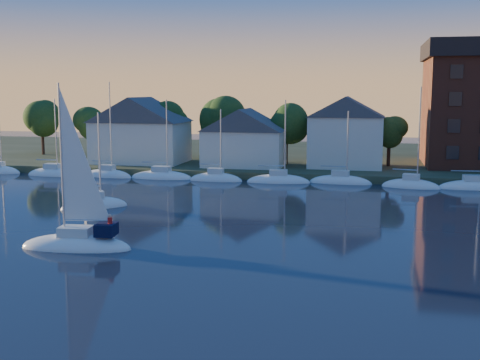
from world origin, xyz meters
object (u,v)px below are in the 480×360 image
(clubhouse_centre, at_px, (245,137))
(drifting_sailboat_left, at_px, (95,207))
(clubhouse_west, at_px, (141,129))
(hero_sailboat, at_px, (78,241))
(clubhouse_east, at_px, (346,131))

(clubhouse_centre, xyz_separation_m, drifting_sailboat_left, (-9.25, -28.58, -5.04))
(clubhouse_west, bearing_deg, hero_sailboat, -74.14)
(clubhouse_east, relative_size, drifting_sailboat_left, 0.99)
(clubhouse_centre, xyz_separation_m, clubhouse_east, (14.00, 2.00, 0.87))
(clubhouse_west, distance_m, clubhouse_east, 30.02)
(clubhouse_west, bearing_deg, drifting_sailboat_left, -77.15)
(clubhouse_east, bearing_deg, drifting_sailboat_left, -127.25)
(hero_sailboat, bearing_deg, clubhouse_centre, -100.43)
(hero_sailboat, bearing_deg, clubhouse_east, -116.94)
(clubhouse_west, distance_m, hero_sailboat, 46.38)
(clubhouse_west, height_order, clubhouse_centre, clubhouse_west)
(clubhouse_east, relative_size, hero_sailboat, 0.79)
(clubhouse_centre, height_order, clubhouse_east, clubhouse_east)
(clubhouse_east, xyz_separation_m, hero_sailboat, (-17.41, -45.31, -5.44))
(clubhouse_west, height_order, hero_sailboat, hero_sailboat)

